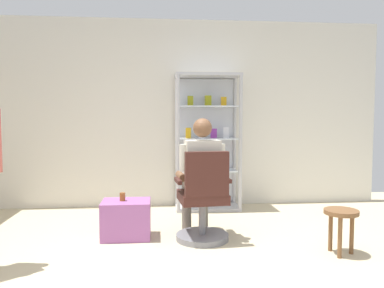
% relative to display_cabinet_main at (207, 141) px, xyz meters
% --- Properties ---
extents(back_wall, '(6.00, 0.10, 2.70)m').
position_rel_display_cabinet_main_xyz_m(back_wall, '(-0.40, 0.24, 0.39)').
color(back_wall, silver).
rests_on(back_wall, ground).
extents(display_cabinet_main, '(0.90, 0.45, 1.90)m').
position_rel_display_cabinet_main_xyz_m(display_cabinet_main, '(0.00, 0.00, 0.00)').
color(display_cabinet_main, '#B7B7BC').
rests_on(display_cabinet_main, ground).
extents(office_chair, '(0.59, 0.56, 0.96)m').
position_rel_display_cabinet_main_xyz_m(office_chair, '(-0.23, -1.47, -0.57)').
color(office_chair, slate).
rests_on(office_chair, ground).
extents(seated_shopkeeper, '(0.51, 0.59, 1.29)m').
position_rel_display_cabinet_main_xyz_m(seated_shopkeeper, '(-0.25, -1.30, -0.25)').
color(seated_shopkeeper, slate).
rests_on(seated_shopkeeper, ground).
extents(storage_crate, '(0.52, 0.39, 0.40)m').
position_rel_display_cabinet_main_xyz_m(storage_crate, '(-1.05, -1.27, -0.76)').
color(storage_crate, '#9E599E').
rests_on(storage_crate, ground).
extents(tea_glass, '(0.06, 0.06, 0.09)m').
position_rel_display_cabinet_main_xyz_m(tea_glass, '(-1.08, -1.26, -0.52)').
color(tea_glass, brown).
rests_on(tea_glass, storage_crate).
extents(wooden_stool, '(0.32, 0.32, 0.43)m').
position_rel_display_cabinet_main_xyz_m(wooden_stool, '(1.02, -1.96, -0.62)').
color(wooden_stool, brown).
rests_on(wooden_stool, ground).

